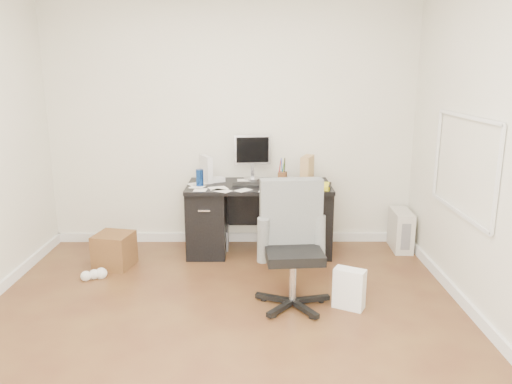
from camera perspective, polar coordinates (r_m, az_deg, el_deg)
ground at (r=3.95m, az=-3.96°, el=-15.28°), size 4.00×4.00×0.00m
room_shell at (r=3.49m, az=-3.85°, el=9.47°), size 4.02×4.02×2.71m
desk at (r=5.32m, az=0.33°, el=-2.79°), size 1.50×0.70×0.75m
loose_papers at (r=5.18m, az=-1.87°, el=0.77°), size 1.10×0.60×0.00m
lcd_monitor at (r=5.41m, az=-0.41°, el=4.03°), size 0.42×0.27×0.50m
keyboard at (r=5.15m, az=-0.51°, el=0.80°), size 0.40×0.14×0.02m
computer_mouse at (r=5.17m, az=4.15°, el=1.00°), size 0.07×0.07×0.06m
travel_mug at (r=5.17m, az=-6.45°, el=1.64°), size 0.08×0.08×0.17m
white_binder at (r=5.35m, az=-5.72°, el=2.65°), size 0.21×0.27×0.28m
magazine_file at (r=5.33m, az=5.86°, el=2.61°), size 0.20×0.27×0.28m
pen_cup at (r=5.31m, az=3.04°, el=2.52°), size 0.13×0.13×0.26m
yellow_book at (r=5.10m, az=7.43°, el=0.66°), size 0.23×0.27×0.04m
paper_remote at (r=4.94m, az=1.78°, el=0.23°), size 0.27×0.24×0.02m
office_chair at (r=4.08m, az=4.31°, el=-6.23°), size 0.64×0.64×1.05m
pc_tower at (r=5.68m, az=16.22°, el=-4.20°), size 0.21×0.44×0.43m
shopping_bag at (r=4.24m, az=10.60°, el=-10.80°), size 0.30×0.28×0.34m
wicker_basket at (r=5.20m, az=-15.89°, el=-6.41°), size 0.40×0.40×0.34m
desk_printer at (r=5.57m, az=-5.08°, el=-5.23°), size 0.38×0.31×0.22m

